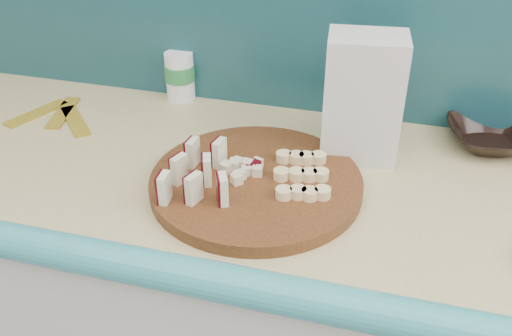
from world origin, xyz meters
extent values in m
cube|color=white|center=(0.10, 1.50, 0.44)|extent=(2.20, 0.60, 0.88)
cube|color=#E7D087|center=(0.10, 1.50, 0.90)|extent=(2.20, 0.60, 0.03)
cube|color=teal|center=(0.10, 1.20, 0.90)|extent=(2.20, 0.06, 0.03)
cylinder|color=#42220E|center=(0.17, 1.45, 0.92)|extent=(0.46, 0.46, 0.02)
cube|color=#F2EDC1|center=(0.05, 1.34, 0.96)|extent=(0.02, 0.03, 0.05)
cube|color=#43040C|center=(0.04, 1.34, 0.96)|extent=(0.01, 0.03, 0.05)
cube|color=#F2EDC1|center=(0.05, 1.40, 0.96)|extent=(0.02, 0.03, 0.05)
cube|color=#43040C|center=(0.04, 1.40, 0.96)|extent=(0.01, 0.03, 0.05)
cube|color=#F2EDC1|center=(0.05, 1.46, 0.96)|extent=(0.02, 0.03, 0.05)
cube|color=#43040C|center=(0.04, 1.45, 0.96)|extent=(0.01, 0.03, 0.05)
cube|color=#F2EDC1|center=(0.09, 1.35, 0.96)|extent=(0.02, 0.03, 0.05)
cube|color=#43040C|center=(0.09, 1.35, 0.96)|extent=(0.01, 0.03, 0.05)
cube|color=#F2EDC1|center=(0.10, 1.41, 0.96)|extent=(0.02, 0.03, 0.05)
cube|color=#43040C|center=(0.09, 1.41, 0.96)|extent=(0.01, 0.03, 0.05)
cube|color=#F2EDC1|center=(0.10, 1.47, 0.96)|extent=(0.02, 0.03, 0.05)
cube|color=#43040C|center=(0.09, 1.47, 0.96)|extent=(0.01, 0.03, 0.05)
cube|color=#F2EDC1|center=(0.14, 1.36, 0.96)|extent=(0.02, 0.03, 0.05)
cube|color=#43040C|center=(0.13, 1.36, 0.96)|extent=(0.01, 0.03, 0.05)
cube|color=beige|center=(0.16, 1.44, 0.94)|extent=(0.02, 0.02, 0.02)
cube|color=beige|center=(0.16, 1.45, 0.94)|extent=(0.02, 0.02, 0.02)
cube|color=#43040C|center=(0.16, 1.46, 0.94)|extent=(0.02, 0.02, 0.02)
cube|color=beige|center=(0.15, 1.45, 0.94)|extent=(0.02, 0.02, 0.02)
cube|color=beige|center=(0.14, 1.46, 0.94)|extent=(0.02, 0.02, 0.02)
cube|color=beige|center=(0.13, 1.45, 0.94)|extent=(0.02, 0.02, 0.02)
cube|color=beige|center=(0.14, 1.44, 0.94)|extent=(0.02, 0.02, 0.02)
cube|color=beige|center=(0.13, 1.43, 0.94)|extent=(0.02, 0.02, 0.02)
cube|color=#43040C|center=(0.14, 1.42, 0.94)|extent=(0.02, 0.02, 0.02)
cube|color=beige|center=(0.15, 1.43, 0.94)|extent=(0.02, 0.02, 0.02)
cube|color=beige|center=(0.16, 1.42, 0.94)|extent=(0.02, 0.02, 0.02)
cube|color=beige|center=(0.16, 1.44, 0.94)|extent=(0.02, 0.02, 0.02)
cube|color=beige|center=(0.17, 1.44, 0.94)|extent=(0.02, 0.02, 0.02)
cylinder|color=#FADC99|center=(0.23, 1.40, 0.94)|extent=(0.03, 0.03, 0.02)
cylinder|color=#FADC99|center=(0.26, 1.41, 0.94)|extent=(0.03, 0.03, 0.02)
cylinder|color=#FADC99|center=(0.28, 1.41, 0.94)|extent=(0.03, 0.03, 0.02)
cylinder|color=#FADC99|center=(0.30, 1.42, 0.94)|extent=(0.03, 0.03, 0.02)
cylinder|color=#FADC99|center=(0.22, 1.46, 0.94)|extent=(0.03, 0.03, 0.02)
cylinder|color=#FADC99|center=(0.24, 1.46, 0.94)|extent=(0.03, 0.03, 0.02)
cylinder|color=#FADC99|center=(0.27, 1.47, 0.94)|extent=(0.03, 0.03, 0.02)
cylinder|color=#FADC99|center=(0.29, 1.47, 0.94)|extent=(0.03, 0.03, 0.02)
cylinder|color=#FADC99|center=(0.21, 1.51, 0.94)|extent=(0.03, 0.03, 0.02)
cylinder|color=#FADC99|center=(0.23, 1.52, 0.94)|extent=(0.03, 0.03, 0.02)
cylinder|color=#FADC99|center=(0.25, 1.52, 0.94)|extent=(0.03, 0.03, 0.02)
cylinder|color=#FADC99|center=(0.27, 1.53, 0.94)|extent=(0.03, 0.03, 0.02)
imported|color=black|center=(0.59, 1.72, 0.93)|extent=(0.21, 0.21, 0.04)
cube|color=silver|center=(0.34, 1.61, 1.03)|extent=(0.15, 0.12, 0.25)
cylinder|color=white|center=(-0.09, 1.76, 0.97)|extent=(0.07, 0.07, 0.11)
cylinder|color=#328947|center=(-0.09, 1.76, 0.98)|extent=(0.07, 0.07, 0.04)
cube|color=gold|center=(-0.38, 1.60, 0.91)|extent=(0.09, 0.15, 0.01)
cube|color=gold|center=(-0.32, 1.62, 0.91)|extent=(0.07, 0.15, 0.01)
cube|color=gold|center=(-0.28, 1.59, 0.91)|extent=(0.13, 0.13, 0.01)
camera|label=1|loc=(0.40, 0.63, 1.50)|focal=40.00mm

